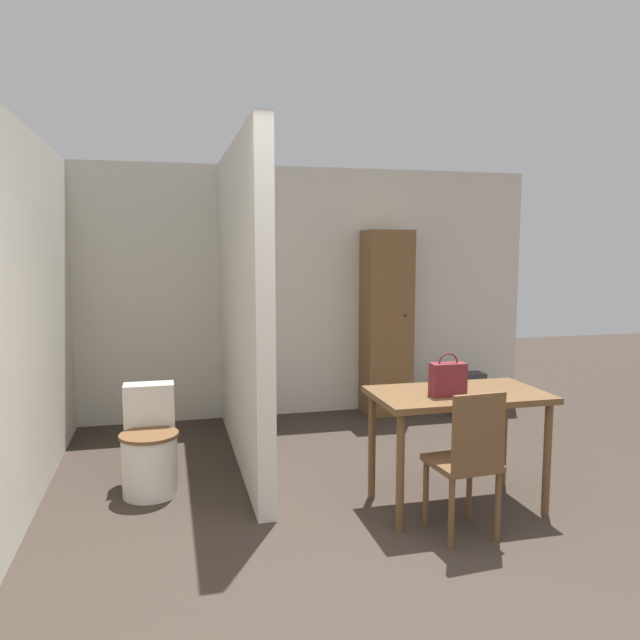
{
  "coord_description": "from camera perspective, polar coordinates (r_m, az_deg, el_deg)",
  "views": [
    {
      "loc": [
        -1.21,
        -2.4,
        1.71
      ],
      "look_at": [
        -0.2,
        1.67,
        1.22
      ],
      "focal_mm": 35.0,
      "sensor_mm": 36.0,
      "label": 1
    }
  ],
  "objects": [
    {
      "name": "ground_plane",
      "position": [
        3.19,
        12.08,
        -25.9
      ],
      "size": [
        16.0,
        16.0,
        0.0
      ],
      "primitive_type": "plane",
      "color": "#382D26"
    },
    {
      "name": "wall_back",
      "position": [
        6.36,
        -2.89,
        2.55
      ],
      "size": [
        5.15,
        0.12,
        2.5
      ],
      "color": "beige",
      "rests_on": "ground_plane"
    },
    {
      "name": "wall_left",
      "position": [
        4.4,
        -25.89,
        0.04
      ],
      "size": [
        0.12,
        4.76,
        2.5
      ],
      "color": "beige",
      "rests_on": "ground_plane"
    },
    {
      "name": "partition_wall",
      "position": [
        4.97,
        -7.21,
        1.35
      ],
      "size": [
        0.12,
        2.49,
        2.5
      ],
      "color": "beige",
      "rests_on": "ground_plane"
    },
    {
      "name": "dining_table",
      "position": [
        4.2,
        12.49,
        -7.73
      ],
      "size": [
        1.12,
        0.65,
        0.77
      ],
      "color": "brown",
      "rests_on": "ground_plane"
    },
    {
      "name": "wooden_chair",
      "position": [
        3.81,
        13.37,
        -12.24
      ],
      "size": [
        0.39,
        0.39,
        0.89
      ],
      "rotation": [
        0.0,
        0.0,
        0.08
      ],
      "color": "brown",
      "rests_on": "ground_plane"
    },
    {
      "name": "toilet",
      "position": [
        4.6,
        -15.31,
        -11.32
      ],
      "size": [
        0.4,
        0.55,
        0.73
      ],
      "color": "silver",
      "rests_on": "ground_plane"
    },
    {
      "name": "handbag",
      "position": [
        4.04,
        11.61,
        -5.28
      ],
      "size": [
        0.22,
        0.1,
        0.28
      ],
      "color": "maroon",
      "rests_on": "dining_table"
    },
    {
      "name": "wooden_cabinet",
      "position": [
        6.39,
        6.09,
        -0.27
      ],
      "size": [
        0.47,
        0.4,
        1.88
      ],
      "color": "brown",
      "rests_on": "ground_plane"
    },
    {
      "name": "space_heater",
      "position": [
        6.62,
        13.31,
        -6.54
      ],
      "size": [
        0.33,
        0.2,
        0.43
      ],
      "color": "#2D2D33",
      "rests_on": "ground_plane"
    }
  ]
}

